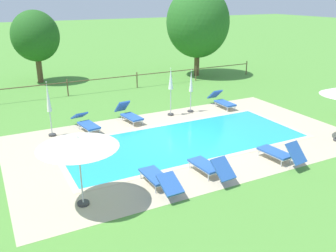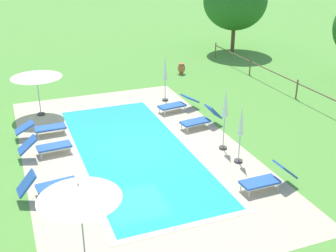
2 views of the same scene
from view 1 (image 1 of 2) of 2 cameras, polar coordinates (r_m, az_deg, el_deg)
ground_plane at (r=15.72m, az=2.64°, el=-2.29°), size 160.00×160.00×0.00m
pool_deck_paving at (r=15.72m, az=2.64°, el=-2.27°), size 14.49×8.34×0.01m
swimming_pool_water at (r=15.72m, az=2.64°, el=-2.27°), size 10.25×4.11×0.01m
pool_coping_rim at (r=15.72m, az=2.64°, el=-2.26°), size 10.73×4.59×0.01m
sun_lounger_north_near_steps at (r=14.21m, az=17.21°, el=-4.00°), size 0.80×1.94×0.96m
sun_lounger_north_mid at (r=18.05m, az=-6.12°, el=1.89°), size 0.86×1.98×0.94m
sun_lounger_north_far at (r=17.24m, az=-12.71°, el=0.52°), size 0.90×2.13×0.74m
sun_lounger_north_end at (r=11.87m, az=-1.42°, el=-8.16°), size 0.66×2.09×0.71m
sun_lounger_south_near_corner at (r=20.47m, az=8.44°, el=3.94°), size 0.63×1.98×0.88m
sun_lounger_south_mid at (r=12.66m, az=6.57°, el=-6.28°), size 0.75×2.02×0.86m
patio_umbrella_open_by_bench at (r=10.56m, az=-13.93°, el=-2.55°), size 2.33×2.33×2.21m
patio_umbrella_closed_row_west at (r=16.57m, az=-18.17°, el=3.43°), size 0.32×0.32×2.46m
patio_umbrella_closed_row_mid_west at (r=19.19m, az=3.62°, el=6.20°), size 0.32×0.32×2.29m
patio_umbrella_closed_row_centre at (r=18.54m, az=0.43°, el=6.62°), size 0.32×0.32×2.49m
perimeter_fence at (r=23.90m, az=-10.04°, el=7.00°), size 23.25×0.08×1.05m
tree_far_west at (r=28.10m, az=4.69°, el=15.83°), size 4.68×4.68×6.56m
tree_centre at (r=27.34m, az=-20.04°, el=13.06°), size 3.25×3.25×4.98m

